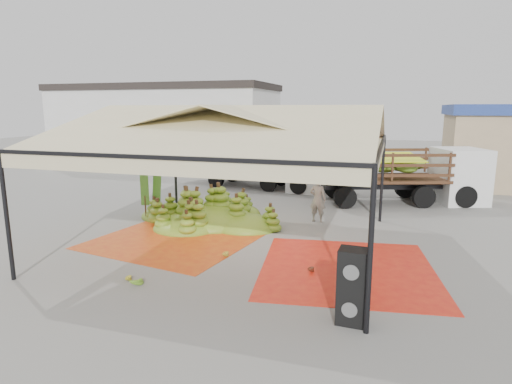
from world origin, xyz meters
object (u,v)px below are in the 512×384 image
(speaker_stack, at_px, (352,286))
(truck_left, at_px, (271,163))
(truck_right, at_px, (409,170))
(vendor, at_px, (318,199))
(banana_heap, at_px, (209,206))

(speaker_stack, height_order, truck_left, truck_left)
(truck_left, xyz_separation_m, truck_right, (6.41, -1.49, 0.13))
(speaker_stack, distance_m, vendor, 7.20)
(truck_left, bearing_deg, banana_heap, -85.69)
(vendor, bearing_deg, truck_right, -116.61)
(banana_heap, xyz_separation_m, speaker_stack, (5.39, -5.78, 0.12))
(speaker_stack, distance_m, truck_left, 13.73)
(truck_left, bearing_deg, speaker_stack, -61.52)
(speaker_stack, bearing_deg, banana_heap, 135.73)
(speaker_stack, bearing_deg, truck_left, 114.60)
(truck_right, bearing_deg, banana_heap, -160.09)
(banana_heap, xyz_separation_m, truck_right, (6.69, 5.47, 0.81))
(truck_right, bearing_deg, vendor, -145.27)
(banana_heap, relative_size, truck_left, 0.90)
(speaker_stack, height_order, vendor, vendor)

